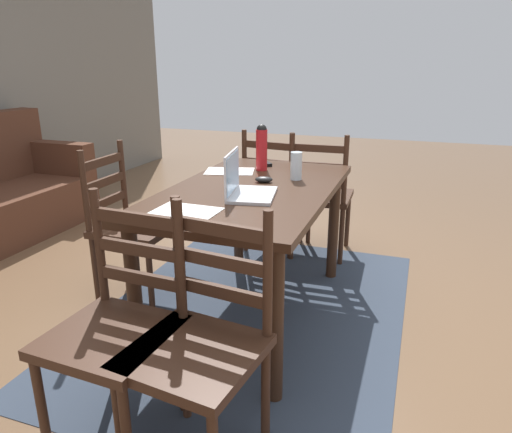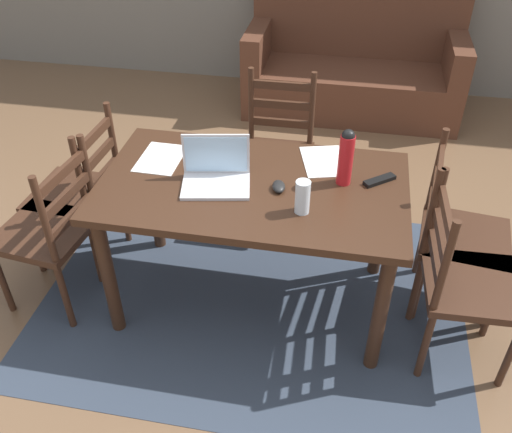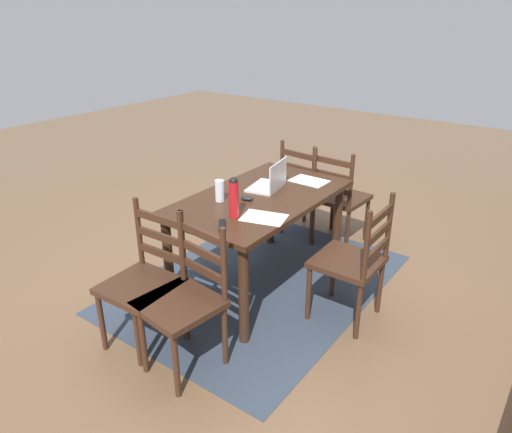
# 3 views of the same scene
# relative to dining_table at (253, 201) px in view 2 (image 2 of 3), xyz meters

# --- Properties ---
(ground_plane) EXTENTS (14.00, 14.00, 0.00)m
(ground_plane) POSITION_rel_dining_table_xyz_m (0.00, 0.00, -0.67)
(ground_plane) COLOR brown
(area_rug) EXTENTS (2.31, 1.70, 0.01)m
(area_rug) POSITION_rel_dining_table_xyz_m (0.00, 0.00, -0.66)
(area_rug) COLOR #333D4C
(area_rug) RESTS_ON ground
(dining_table) EXTENTS (1.48, 0.85, 0.77)m
(dining_table) POSITION_rel_dining_table_xyz_m (0.00, 0.00, 0.00)
(dining_table) COLOR #382114
(dining_table) RESTS_ON ground
(chair_right_far) EXTENTS (0.49, 0.49, 0.95)m
(chair_right_far) POSITION_rel_dining_table_xyz_m (1.03, 0.17, -0.20)
(chair_right_far) COLOR #3D2316
(chair_right_far) RESTS_ON ground
(chair_right_near) EXTENTS (0.46, 0.46, 0.95)m
(chair_right_near) POSITION_rel_dining_table_xyz_m (1.03, -0.17, -0.20)
(chair_right_near) COLOR #3D2316
(chair_right_near) RESTS_ON ground
(chair_left_near) EXTENTS (0.49, 0.49, 0.95)m
(chair_left_near) POSITION_rel_dining_table_xyz_m (-1.03, -0.17, -0.20)
(chair_left_near) COLOR #3D2316
(chair_left_near) RESTS_ON ground
(chair_far_head) EXTENTS (0.44, 0.44, 0.95)m
(chair_far_head) POSITION_rel_dining_table_xyz_m (-0.00, 0.80, -0.20)
(chair_far_head) COLOR #3D2316
(chair_far_head) RESTS_ON ground
(chair_left_far) EXTENTS (0.46, 0.46, 0.95)m
(chair_left_far) POSITION_rel_dining_table_xyz_m (-1.03, 0.17, -0.20)
(chair_left_far) COLOR #3D2316
(chair_left_far) RESTS_ON ground
(couch) EXTENTS (1.80, 0.80, 1.00)m
(couch) POSITION_rel_dining_table_xyz_m (0.40, 2.52, -0.31)
(couch) COLOR #512D1E
(couch) RESTS_ON ground
(laptop) EXTENTS (0.36, 0.28, 0.23)m
(laptop) POSITION_rel_dining_table_xyz_m (-0.17, -0.02, 0.16)
(laptop) COLOR silver
(laptop) RESTS_ON dining_table
(water_bottle) EXTENTS (0.07, 0.07, 0.29)m
(water_bottle) POSITION_rel_dining_table_xyz_m (0.43, 0.09, 0.25)
(water_bottle) COLOR red
(water_bottle) RESTS_ON dining_table
(drinking_glass) EXTENTS (0.07, 0.07, 0.16)m
(drinking_glass) POSITION_rel_dining_table_xyz_m (0.26, -0.18, 0.19)
(drinking_glass) COLOR silver
(drinking_glass) RESTS_ON dining_table
(computer_mouse) EXTENTS (0.08, 0.11, 0.03)m
(computer_mouse) POSITION_rel_dining_table_xyz_m (0.13, -0.02, 0.12)
(computer_mouse) COLOR black
(computer_mouse) RESTS_ON dining_table
(tv_remote) EXTENTS (0.16, 0.14, 0.02)m
(tv_remote) POSITION_rel_dining_table_xyz_m (0.60, 0.13, 0.12)
(tv_remote) COLOR black
(tv_remote) RESTS_ON dining_table
(paper_stack_left) EXTENTS (0.22, 0.30, 0.00)m
(paper_stack_left) POSITION_rel_dining_table_xyz_m (-0.51, 0.14, 0.11)
(paper_stack_left) COLOR white
(paper_stack_left) RESTS_ON dining_table
(paper_stack_right) EXTENTS (0.28, 0.34, 0.00)m
(paper_stack_right) POSITION_rel_dining_table_xyz_m (0.32, 0.26, 0.11)
(paper_stack_right) COLOR white
(paper_stack_right) RESTS_ON dining_table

